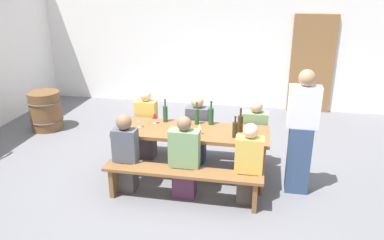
% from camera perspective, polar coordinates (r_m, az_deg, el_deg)
% --- Properties ---
extents(ground_plane, '(24.00, 24.00, 0.00)m').
position_cam_1_polar(ground_plane, '(5.75, 0.00, -8.45)').
color(ground_plane, slate).
extents(back_wall, '(14.00, 0.20, 3.20)m').
position_cam_1_polar(back_wall, '(8.67, 4.63, 12.55)').
color(back_wall, white).
rests_on(back_wall, ground).
extents(wooden_door, '(0.90, 0.06, 2.10)m').
position_cam_1_polar(wooden_door, '(8.62, 17.51, 7.93)').
color(wooden_door, olive).
rests_on(wooden_door, ground).
extents(tasting_table, '(2.19, 0.75, 0.75)m').
position_cam_1_polar(tasting_table, '(5.45, 0.00, -2.25)').
color(tasting_table, brown).
rests_on(tasting_table, ground).
extents(bench_near, '(2.09, 0.30, 0.45)m').
position_cam_1_polar(bench_near, '(4.99, -1.49, -8.51)').
color(bench_near, brown).
rests_on(bench_near, ground).
extents(bench_far, '(2.09, 0.30, 0.45)m').
position_cam_1_polar(bench_far, '(6.19, 1.19, -2.57)').
color(bench_far, brown).
rests_on(bench_far, ground).
extents(wine_bottle_0, '(0.07, 0.07, 0.35)m').
position_cam_1_polar(wine_bottle_0, '(5.71, -4.02, 1.00)').
color(wine_bottle_0, '#234C2D').
rests_on(wine_bottle_0, tasting_table).
extents(wine_bottle_1, '(0.08, 0.08, 0.34)m').
position_cam_1_polar(wine_bottle_1, '(5.36, 7.24, -0.46)').
color(wine_bottle_1, '#332814').
rests_on(wine_bottle_1, tasting_table).
extents(wine_bottle_2, '(0.08, 0.08, 0.36)m').
position_cam_1_polar(wine_bottle_2, '(5.59, 2.87, 0.63)').
color(wine_bottle_2, '#234C2D').
rests_on(wine_bottle_2, tasting_table).
extents(wine_bottle_3, '(0.07, 0.07, 0.30)m').
position_cam_1_polar(wine_bottle_3, '(5.17, 6.45, -1.40)').
color(wine_bottle_3, '#332814').
rests_on(wine_bottle_3, tasting_table).
extents(wine_bottle_4, '(0.06, 0.06, 0.34)m').
position_cam_1_polar(wine_bottle_4, '(5.59, 0.72, 0.59)').
color(wine_bottle_4, '#234C2D').
rests_on(wine_bottle_4, tasting_table).
extents(wine_glass_0, '(0.06, 0.06, 0.16)m').
position_cam_1_polar(wine_glass_0, '(5.24, 1.16, -1.01)').
color(wine_glass_0, silver).
rests_on(wine_glass_0, tasting_table).
extents(wine_glass_1, '(0.06, 0.06, 0.17)m').
position_cam_1_polar(wine_glass_1, '(5.53, -7.89, 0.10)').
color(wine_glass_1, silver).
rests_on(wine_glass_1, tasting_table).
extents(wine_glass_2, '(0.08, 0.08, 0.17)m').
position_cam_1_polar(wine_glass_2, '(5.65, -5.59, 0.63)').
color(wine_glass_2, silver).
rests_on(wine_glass_2, tasting_table).
extents(seated_guest_near_0, '(0.32, 0.24, 1.11)m').
position_cam_1_polar(seated_guest_near_0, '(5.25, -9.86, -5.07)').
color(seated_guest_near_0, '#4D4644').
rests_on(seated_guest_near_0, ground).
extents(seated_guest_near_1, '(0.40, 0.24, 1.14)m').
position_cam_1_polar(seated_guest_near_1, '(5.04, -1.17, -5.94)').
color(seated_guest_near_1, '#542C44').
rests_on(seated_guest_near_1, ground).
extents(seated_guest_near_2, '(0.35, 0.24, 1.10)m').
position_cam_1_polar(seated_guest_near_2, '(4.96, 8.46, -6.83)').
color(seated_guest_near_2, '#4C4037').
rests_on(seated_guest_near_2, ground).
extents(seated_guest_far_0, '(0.33, 0.24, 1.15)m').
position_cam_1_polar(seated_guest_far_0, '(6.17, -6.79, -0.87)').
color(seated_guest_far_0, '#483D43').
rests_on(seated_guest_far_0, ground).
extents(seated_guest_far_1, '(0.35, 0.24, 1.10)m').
position_cam_1_polar(seated_guest_far_1, '(5.99, 0.79, -1.64)').
color(seated_guest_far_1, navy).
rests_on(seated_guest_far_1, ground).
extents(seated_guest_far_2, '(0.38, 0.24, 1.08)m').
position_cam_1_polar(seated_guest_far_2, '(5.92, 9.34, -2.41)').
color(seated_guest_far_2, '#2A3D4F').
rests_on(seated_guest_far_2, ground).
extents(standing_host, '(0.40, 0.24, 1.71)m').
position_cam_1_polar(standing_host, '(5.24, 16.01, -2.11)').
color(standing_host, navy).
rests_on(standing_host, ground).
extents(wine_barrel, '(0.63, 0.63, 0.75)m').
position_cam_1_polar(wine_barrel, '(7.91, -21.07, 1.32)').
color(wine_barrel, brown).
rests_on(wine_barrel, ground).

